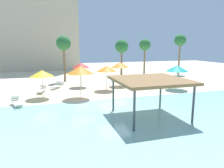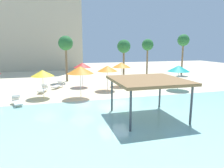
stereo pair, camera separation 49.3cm
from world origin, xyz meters
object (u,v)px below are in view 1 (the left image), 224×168
Objects in this scene: lounge_chair_2 at (135,82)px; palm_tree_0 at (122,47)px; palm_tree_2 at (64,44)px; palm_tree_3 at (145,46)px; beach_umbrella_yellow_2 at (42,73)px; lounge_chair_1 at (17,102)px; lounge_chair_0 at (42,89)px; lounge_chair_6 at (134,85)px; lounge_chair_3 at (57,85)px; palm_tree_1 at (180,41)px; shade_pavilion at (150,81)px; beach_umbrella_orange_4 at (80,70)px; beach_umbrella_red_7 at (81,65)px; beach_umbrella_orange_1 at (120,65)px; beach_umbrella_teal_6 at (177,68)px; beach_umbrella_orange_0 at (107,69)px.

lounge_chair_2 is 0.36× the size of palm_tree_0.
palm_tree_2 reaches higher than palm_tree_3.
lounge_chair_1 is at bearing -133.61° from beach_umbrella_yellow_2.
lounge_chair_6 is (10.10, -0.47, 0.00)m from lounge_chair_0.
lounge_chair_3 is at bearing 71.27° from beach_umbrella_yellow_2.
beach_umbrella_yellow_2 is 3.46m from lounge_chair_1.
shade_pavilion is at bearing -129.23° from palm_tree_1.
lounge_chair_2 is (10.75, 3.67, -1.94)m from beach_umbrella_yellow_2.
beach_umbrella_orange_4 is at bearing 52.72° from lounge_chair_3.
beach_umbrella_red_7 is at bearing 80.75° from beach_umbrella_orange_4.
palm_tree_3 is (5.26, 3.34, 0.21)m from palm_tree_0.
shade_pavilion is 0.79× the size of palm_tree_3.
beach_umbrella_red_7 is at bearing 44.89° from beach_umbrella_yellow_2.
beach_umbrella_orange_1 is 6.46m from beach_umbrella_teal_6.
lounge_chair_2 is (4.23, 2.14, -2.00)m from beach_umbrella_orange_0.
palm_tree_3 reaches higher than beach_umbrella_yellow_2.
beach_umbrella_orange_4 reaches higher than lounge_chair_3.
palm_tree_1 is at bearing 8.31° from palm_tree_0.
palm_tree_0 reaches higher than lounge_chair_2.
shade_pavilion is 10.08m from lounge_chair_6.
palm_tree_3 reaches higher than palm_tree_0.
beach_umbrella_orange_0 is 17.60m from palm_tree_1.
beach_umbrella_yellow_2 is at bearing -98.07° from lounge_chair_6.
lounge_chair_0 is at bearing -156.59° from beach_umbrella_red_7.
beach_umbrella_yellow_2 is at bearing 120.17° from lounge_chair_1.
beach_umbrella_yellow_2 is at bearing 13.02° from lounge_chair_3.
lounge_chair_3 is 0.97× the size of lounge_chair_6.
beach_umbrella_orange_1 is at bearing 81.06° from shade_pavilion.
beach_umbrella_red_7 is 1.41× the size of lounge_chair_2.
lounge_chair_0 is at bearing -149.07° from palm_tree_3.
lounge_chair_1 is at bearing -142.00° from palm_tree_3.
lounge_chair_0 is 2.34m from lounge_chair_3.
beach_umbrella_yellow_2 is at bearing -143.20° from palm_tree_3.
lounge_chair_3 is (-2.81, -0.13, -2.18)m from beach_umbrella_red_7.
lounge_chair_6 is 0.33× the size of palm_tree_2.
palm_tree_2 is (-8.14, -0.35, 0.40)m from palm_tree_0.
beach_umbrella_red_7 is 0.48× the size of palm_tree_3.
beach_umbrella_yellow_2 is (-6.52, -1.53, -0.07)m from beach_umbrella_orange_0.
beach_umbrella_orange_4 is 0.50× the size of palm_tree_3.
lounge_chair_6 is at bearing -41.64° from palm_tree_2.
shade_pavilion is 1.79× the size of beach_umbrella_yellow_2.
beach_umbrella_yellow_2 is at bearing -92.45° from lounge_chair_2.
lounge_chair_0 is at bearing -104.03° from lounge_chair_2.
palm_tree_2 is (-3.91, 6.77, 2.58)m from beach_umbrella_orange_0.
beach_umbrella_teal_6 is at bearing 80.24° from lounge_chair_1.
beach_umbrella_orange_0 is at bearing -60.00° from palm_tree_2.
palm_tree_1 is 5.82m from palm_tree_3.
beach_umbrella_orange_1 reaches higher than beach_umbrella_teal_6.
palm_tree_0 reaches higher than lounge_chair_6.
lounge_chair_2 is 0.30× the size of palm_tree_1.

